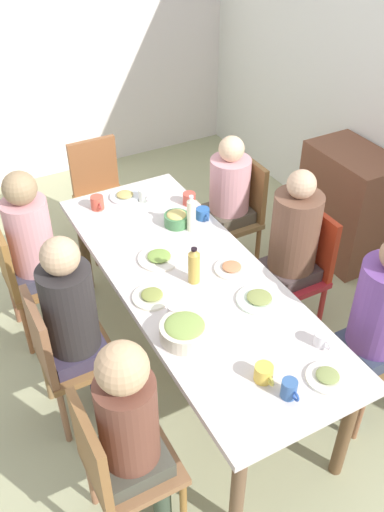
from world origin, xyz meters
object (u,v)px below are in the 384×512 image
(chair_4, at_px, (63,353))
(bowl_0, at_px, (185,330))
(person_4, at_px, (73,318))
(cup_0, at_px, (97,203))
(chair_0, at_px, (300,266))
(plate_1, at_px, (125,196))
(cup_4, at_px, (289,389))
(bottle_0, at_px, (191,214))
(person_2, at_px, (34,243))
(bowl_1, at_px, (177,219))
(plate_0, at_px, (259,299))
(bottle_1, at_px, (194,266))
(person_3, at_px, (379,316))
(cup_1, at_px, (321,339))
(plate_2, at_px, (232,268))
(chair_3, at_px, (383,340))
(side_cabinet, at_px, (346,205))
(person_5, at_px, (228,195))
(cup_5, at_px, (189,199))
(chair_5, at_px, (238,210))
(cup_6, at_px, (264,373))
(cup_7, at_px, (176,313))
(person_6, at_px, (132,427))
(dining_table, at_px, (192,287))
(plate_4, at_px, (152,296))
(plate_3, at_px, (159,258))
(chair_2, at_px, (25,275))
(cup_3, at_px, (203,214))
(cup_2, at_px, (145,195))
(chair_1, at_px, (100,190))
(person_0, at_px, (292,242))
(chair_6, at_px, (116,465))

(chair_4, bearing_deg, bowl_0, 52.89)
(person_4, height_order, cup_0, person_4)
(chair_0, distance_m, plate_1, 1.29)
(cup_4, height_order, bottle_0, bottle_0)
(chair_0, relative_size, person_2, 0.73)
(chair_0, xyz_separation_m, bowl_1, (-0.51, -0.64, 0.27))
(plate_0, distance_m, bottle_1, 0.40)
(person_3, relative_size, cup_1, 11.30)
(plate_2, xyz_separation_m, cup_0, (-1.00, -0.45, 0.03))
(chair_3, bearing_deg, side_cabinet, 146.36)
(person_5, relative_size, cup_5, 9.13)
(chair_0, distance_m, person_3, 0.80)
(bowl_0, distance_m, bottle_0, 0.96)
(chair_0, bearing_deg, chair_5, 180.00)
(chair_4, xyz_separation_m, cup_6, (0.82, 0.74, 0.27))
(person_3, xyz_separation_m, person_4, (-0.76, -1.42, 0.00))
(cup_1, distance_m, cup_7, 0.75)
(chair_0, xyz_separation_m, person_6, (0.76, -1.51, 0.22))
(side_cabinet, bearing_deg, cup_7, -67.81)
(bottle_0, bearing_deg, person_2, -110.21)
(person_6, bearing_deg, dining_table, 137.03)
(plate_4, bearing_deg, plate_3, 147.75)
(bowl_1, distance_m, side_cabinet, 1.51)
(chair_2, height_order, bowl_0, chair_2)
(chair_2, relative_size, cup_3, 7.15)
(chair_2, xyz_separation_m, bowl_1, (0.25, 0.97, 0.27))
(plate_0, bearing_deg, chair_2, -137.49)
(cup_4, bearing_deg, plate_3, -176.35)
(plate_1, height_order, bottle_0, bottle_0)
(cup_2, distance_m, cup_3, 0.45)
(chair_1, xyz_separation_m, plate_2, (1.58, 0.23, 0.24))
(person_0, distance_m, bottle_0, 0.66)
(person_3, xyz_separation_m, plate_1, (-1.74, -0.71, 0.01))
(cup_4, bearing_deg, plate_4, -163.80)
(bowl_0, bearing_deg, person_4, -132.31)
(chair_2, distance_m, plate_0, 1.53)
(chair_0, bearing_deg, plate_1, -140.72)
(chair_5, bearing_deg, chair_2, -90.00)
(chair_5, relative_size, plate_0, 3.61)
(person_3, bearing_deg, chair_6, -90.00)
(person_4, relative_size, cup_5, 10.13)
(plate_4, bearing_deg, plate_2, 90.02)
(plate_4, height_order, bowl_0, bowl_0)
(plate_0, bearing_deg, dining_table, -147.94)
(dining_table, height_order, plate_3, plate_3)
(chair_5, bearing_deg, cup_5, -81.42)
(chair_4, bearing_deg, cup_1, 55.27)
(plate_0, bearing_deg, plate_1, -170.50)
(chair_4, bearing_deg, cup_5, 120.97)
(person_4, height_order, side_cabinet, person_4)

